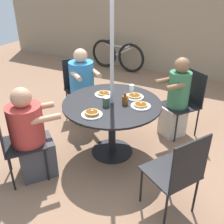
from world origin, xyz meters
The scene contains 19 objects.
ground_plane centered at (0.00, 0.00, 0.00)m, with size 12.00×12.00×0.00m, color #8C664C.
back_fence centered at (0.00, 3.47, 0.94)m, with size 10.00×0.06×1.87m, color gray.
patio_table centered at (0.00, 0.00, 0.63)m, with size 1.25×1.25×0.76m.
umbrella_pole centered at (0.00, 0.00, 1.08)m, with size 0.05×0.05×2.16m, color #ADADB2.
patio_chair_north centered at (-0.76, -0.96, 0.55)m, with size 0.64×0.64×0.97m.
diner_north centered at (-0.64, -0.81, 0.52)m, with size 0.61×0.63×1.15m.
patio_chair_east centered at (1.03, -0.65, 0.55)m, with size 0.63×0.63×0.97m.
patio_chair_south centered at (0.73, 0.97, 0.55)m, with size 0.64×0.64×0.97m.
diner_south centered at (0.62, 0.83, 0.56)m, with size 0.51×0.54×1.20m.
patio_chair_west centered at (-0.98, 0.72, 0.55)m, with size 0.64×0.64×0.97m.
diner_west centered at (-0.83, 0.61, 0.54)m, with size 0.63×0.60×1.19m.
pancake_plate_a centered at (-0.20, 0.15, 0.77)m, with size 0.25×0.25×0.05m.
pancake_plate_b centered at (-0.06, -0.40, 0.78)m, with size 0.25×0.25×0.06m.
pancake_plate_c centered at (0.36, 0.06, 0.77)m, with size 0.25×0.25×0.05m.
pancake_plate_d centered at (0.19, 0.27, 0.77)m, with size 0.25×0.25×0.05m.
syrup_bottle centered at (0.16, 0.04, 0.82)m, with size 0.10×0.07×0.15m.
coffee_cup centered at (-0.03, -0.10, 0.81)m, with size 0.09×0.09×0.11m.
drinking_glass_a centered at (0.09, 0.41, 0.81)m, with size 0.07×0.07×0.11m, color silver.
bicycle centered at (-1.45, 3.15, 0.36)m, with size 1.48×0.44×0.73m.
Camera 1 is at (1.33, -2.64, 2.22)m, focal length 42.00 mm.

